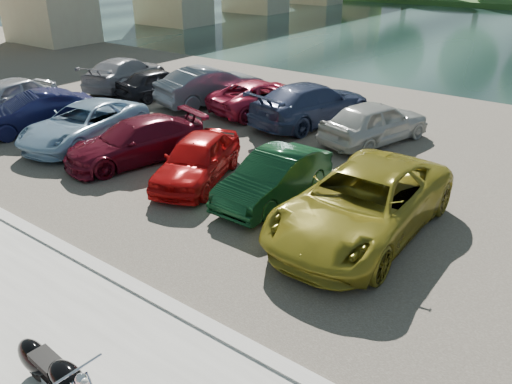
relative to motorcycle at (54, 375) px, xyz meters
The scene contains 17 objects.
ground 0.72m from the motorcycle, 110.66° to the left, with size 200.00×200.00×0.00m, color #595447.
kerb 2.48m from the motorcycle, 93.79° to the left, with size 60.00×0.30×0.14m, color #A2A099.
parking_lot 11.44m from the motorcycle, 90.81° to the left, with size 60.00×18.00×0.04m, color #47433A.
motorcycle is the anchor object (origin of this frame).
car_0 15.21m from the motorcycle, 153.47° to the left, with size 1.75×4.34×1.48m, color #A0A4AC.
car_1 13.04m from the motorcycle, 149.34° to the left, with size 1.44×4.12×1.36m, color #111337.
car_2 11.20m from the motorcycle, 141.78° to the left, with size 2.16×4.68×1.30m, color #88AAC6.
car_3 9.24m from the motorcycle, 131.89° to the left, with size 1.78×4.38×1.27m, color #580C1B.
car_4 7.79m from the motorcycle, 117.94° to the left, with size 1.54×3.82×1.30m, color #AE0B0C.
car_5 7.30m from the motorcycle, 99.96° to the left, with size 1.32×3.79×1.25m, color #0E361B.
car_6 7.07m from the motorcycle, 79.36° to the left, with size 2.55×5.54×1.54m, color olive.
car_7 18.50m from the motorcycle, 136.88° to the left, with size 1.98×4.88×1.42m, color gray.
car_8 16.67m from the motorcycle, 131.62° to the left, with size 1.51×3.76×1.28m, color black.
car_9 15.60m from the motorcycle, 123.24° to the left, with size 1.62×4.65×1.53m, color slate.
car_10 14.72m from the motorcycle, 114.61° to the left, with size 2.08×4.52×1.25m, color #A91C38.
car_11 13.79m from the motorcycle, 105.90° to the left, with size 2.12×5.22×1.51m, color navy.
car_12 12.80m from the motorcycle, 94.62° to the left, with size 1.68×4.17×1.42m, color #B3B4AF.
Camera 1 is at (5.48, -2.86, 5.90)m, focal length 35.00 mm.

